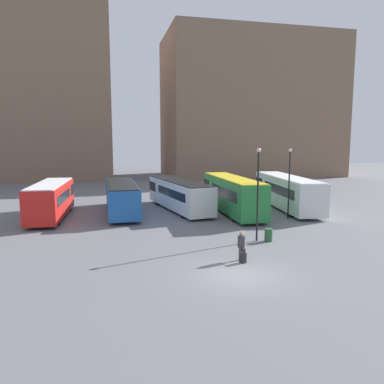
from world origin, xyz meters
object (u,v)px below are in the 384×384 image
bus_0 (51,199)px  traveler (241,243)px  lamp_post_1 (258,188)px  bus_1 (121,196)px  bus_4 (286,191)px  suitcase (243,258)px  bus_2 (179,194)px  trash_bin (269,235)px  bus_3 (232,194)px  lamp_post_0 (289,178)px

bus_0 → traveler: bearing=-137.3°
traveler → lamp_post_1: 5.00m
traveler → bus_1: bearing=1.4°
bus_4 → suitcase: size_ratio=15.41×
bus_1 → bus_4: bus_4 is taller
bus_2 → trash_bin: bearing=-173.8°
suitcase → trash_bin: (3.23, 3.77, 0.13)m
suitcase → trash_bin: size_ratio=0.97×
suitcase → lamp_post_1: size_ratio=0.13×
bus_0 → suitcase: size_ratio=11.73×
lamp_post_1 → trash_bin: bearing=-19.1°
bus_0 → suitcase: bearing=-138.5°
bus_2 → lamp_post_1: bearing=-176.6°
bus_0 → suitcase: 19.08m
bus_0 → bus_2: bearing=-79.9°
trash_bin → bus_3: bearing=84.8°
bus_1 → bus_3: size_ratio=0.94×
bus_2 → bus_1: bearing=83.6°
bus_0 → bus_1: 6.04m
bus_3 → lamp_post_1: lamp_post_1 is taller
bus_3 → lamp_post_0: lamp_post_0 is taller
trash_bin → bus_1: bearing=126.3°
bus_4 → lamp_post_1: bearing=151.1°
lamp_post_0 → bus_0: bearing=166.1°
bus_3 → trash_bin: 10.11m
bus_3 → lamp_post_1: size_ratio=1.91×
bus_3 → suitcase: bus_3 is taller
bus_1 → trash_bin: 15.22m
bus_4 → suitcase: 17.84m
bus_1 → bus_3: bearing=-103.2°
bus_4 → lamp_post_0: size_ratio=2.14×
bus_4 → lamp_post_1: (-7.57, -10.63, 1.85)m
bus_1 → lamp_post_1: (8.26, -11.99, 2.04)m
suitcase → lamp_post_1: lamp_post_1 is taller
bus_0 → trash_bin: (14.94, -11.23, -1.22)m
bus_1 → bus_3: bus_3 is taller
bus_2 → lamp_post_1: size_ratio=1.92×
bus_2 → lamp_post_1: lamp_post_1 is taller
bus_1 → lamp_post_1: bearing=-145.8°
bus_2 → suitcase: (0.33, -16.31, -1.26)m
lamp_post_1 → trash_bin: 3.24m
bus_0 → bus_2: 11.46m
bus_3 → lamp_post_1: (-1.64, -9.72, 1.79)m
lamp_post_0 → trash_bin: 8.48m
bus_2 → lamp_post_0: size_ratio=1.98×
bus_3 → trash_bin: size_ratio=13.76×
bus_0 → traveler: (11.80, -14.49, -0.69)m
bus_2 → lamp_post_0: (8.26, -6.17, 1.93)m
bus_3 → traveler: size_ratio=7.30×
bus_3 → trash_bin: (-0.91, -9.97, -1.35)m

